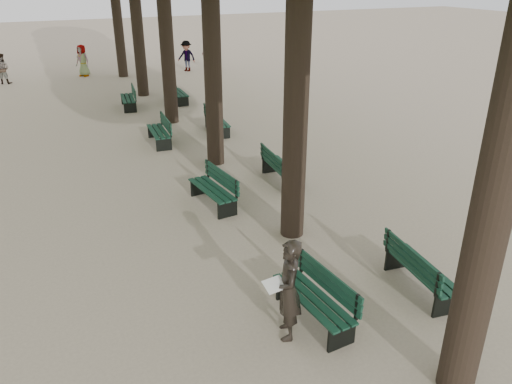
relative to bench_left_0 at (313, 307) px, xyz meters
name	(u,v)px	position (x,y,z in m)	size (l,w,h in m)	color
ground	(297,330)	(-0.37, -0.13, -0.27)	(120.00, 120.00, 0.00)	tan
bench_left_0	(313,307)	(0.00, 0.00, 0.00)	(0.71, 1.84, 0.92)	black
bench_left_1	(213,195)	(0.00, 5.01, 0.00)	(0.78, 1.85, 0.92)	black
bench_left_2	(159,136)	(0.00, 10.41, 0.00)	(0.68, 1.83, 0.92)	black
bench_left_3	(128,102)	(0.00, 15.67, 0.00)	(0.78, 1.85, 0.92)	black
bench_right_0	(420,278)	(2.27, -0.07, 0.00)	(0.78, 1.85, 0.92)	black
bench_right_1	(281,173)	(2.27, 5.67, 0.00)	(0.73, 1.84, 0.92)	black
bench_right_2	(217,125)	(2.27, 10.78, 0.00)	(0.74, 1.85, 0.92)	black
bench_right_3	(178,96)	(2.27, 15.81, 0.00)	(0.64, 1.82, 0.92)	black
man_with_map	(288,290)	(-0.57, -0.15, 0.61)	(0.72, 0.78, 1.75)	black
pedestrian_d	(83,60)	(-0.84, 23.88, 0.59)	(0.84, 0.34, 1.72)	#262628
pedestrian_c	(210,54)	(6.35, 22.95, 0.64)	(1.07, 0.36, 1.82)	#262628
pedestrian_a	(2,69)	(-4.92, 23.51, 0.51)	(0.76, 0.31, 1.56)	#262628
pedestrian_b	(187,56)	(4.89, 22.94, 0.60)	(1.12, 0.35, 1.74)	#262628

